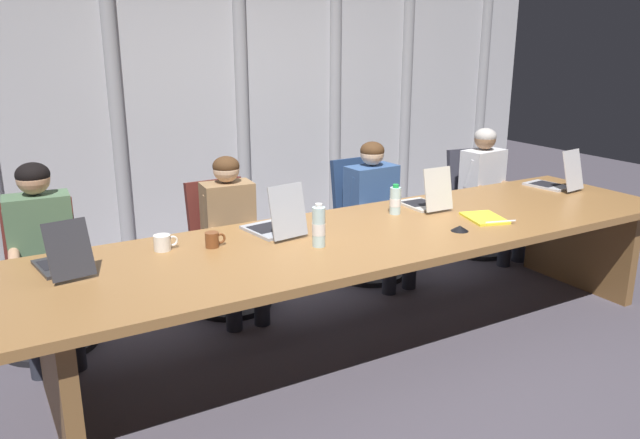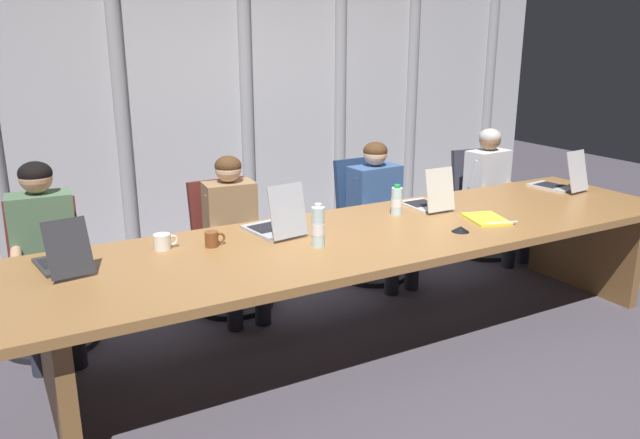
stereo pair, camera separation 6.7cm
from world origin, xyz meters
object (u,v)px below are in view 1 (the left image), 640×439
at_px(laptop_left_end, 63,261).
at_px(laptop_center, 426,200).
at_px(laptop_right_mid, 556,181).
at_px(coffee_mug_near, 213,240).
at_px(office_chair_center, 366,232).
at_px(office_chair_right_mid, 477,213).
at_px(person_center, 378,204).
at_px(water_bottle_primary, 395,201).
at_px(person_left_mid, 233,228).
at_px(person_right_mid, 490,185).
at_px(conference_mic_left_side, 460,228).
at_px(office_chair_left_end, 45,293).
at_px(water_bottle_secondary, 319,227).
at_px(coffee_mug_far, 163,243).
at_px(person_left_end, 43,250).
at_px(spiral_notepad, 485,218).
at_px(office_chair_left_mid, 227,260).
at_px(laptop_left_mid, 275,224).

bearing_deg(laptop_left_end, laptop_center, -97.14).
relative_size(laptop_right_mid, coffee_mug_near, 3.58).
bearing_deg(office_chair_center, office_chair_right_mid, 88.05).
bearing_deg(person_center, water_bottle_primary, -29.15).
xyz_separation_m(office_chair_right_mid, person_left_mid, (-2.47, -0.16, 0.29)).
height_order(laptop_center, water_bottle_primary, laptop_center).
bearing_deg(person_left_mid, water_bottle_primary, 60.56).
bearing_deg(coffee_mug_near, office_chair_right_mid, 16.37).
distance_m(person_right_mid, conference_mic_left_side, 1.82).
bearing_deg(person_left_mid, office_chair_left_end, -92.56).
xyz_separation_m(water_bottle_secondary, coffee_mug_far, (-0.79, 0.38, -0.07)).
relative_size(office_chair_right_mid, person_left_end, 0.77).
height_order(office_chair_left_end, water_bottle_secondary, water_bottle_secondary).
relative_size(person_left_mid, water_bottle_secondary, 4.43).
distance_m(office_chair_center, person_left_end, 2.49).
bearing_deg(office_chair_right_mid, office_chair_center, -82.71).
bearing_deg(person_right_mid, office_chair_right_mid, 165.85).
relative_size(laptop_right_mid, office_chair_right_mid, 0.47).
relative_size(laptop_left_end, conference_mic_left_side, 4.01).
bearing_deg(water_bottle_primary, coffee_mug_near, -178.20).
xyz_separation_m(person_center, coffee_mug_near, (-1.63, -0.68, 0.16)).
bearing_deg(spiral_notepad, water_bottle_primary, 153.31).
xyz_separation_m(laptop_left_end, office_chair_left_end, (-0.03, 0.81, -0.47)).
bearing_deg(coffee_mug_near, coffee_mug_far, 161.20).
relative_size(office_chair_center, person_left_end, 0.79).
distance_m(laptop_left_end, coffee_mug_near, 0.80).
bearing_deg(office_chair_left_mid, water_bottle_primary, 47.46).
distance_m(office_chair_center, water_bottle_primary, 0.99).
xyz_separation_m(coffee_mug_near, conference_mic_left_side, (1.43, -0.47, -0.03)).
height_order(laptop_left_mid, laptop_right_mid, laptop_left_mid).
bearing_deg(conference_mic_left_side, water_bottle_secondary, 168.46).
xyz_separation_m(laptop_left_mid, office_chair_right_mid, (2.44, 0.80, -0.47)).
xyz_separation_m(water_bottle_secondary, spiral_notepad, (1.22, -0.07, -0.11)).
relative_size(person_center, coffee_mug_near, 9.21).
xyz_separation_m(laptop_right_mid, water_bottle_primary, (-1.54, 0.04, 0.03)).
height_order(coffee_mug_far, conference_mic_left_side, coffee_mug_far).
height_order(laptop_left_end, water_bottle_secondary, laptop_left_end).
xyz_separation_m(laptop_right_mid, water_bottle_secondary, (-2.32, -0.29, 0.05)).
bearing_deg(spiral_notepad, office_chair_left_end, 171.43).
bearing_deg(coffee_mug_far, office_chair_center, 21.69).
relative_size(office_chair_center, coffee_mug_far, 6.83).
xyz_separation_m(laptop_left_mid, coffee_mug_far, (-0.68, 0.05, -0.02)).
xyz_separation_m(office_chair_left_end, conference_mic_left_side, (2.26, -1.31, 0.43)).
xyz_separation_m(laptop_right_mid, person_left_mid, (-2.46, 0.67, -0.19)).
relative_size(office_chair_center, spiral_notepad, 2.68).
xyz_separation_m(office_chair_center, water_bottle_primary, (-0.32, -0.80, 0.49)).
height_order(laptop_center, conference_mic_left_side, laptop_center).
xyz_separation_m(laptop_left_end, person_left_end, (-0.03, 0.66, -0.14)).
bearing_deg(conference_mic_left_side, water_bottle_primary, 102.59).
relative_size(coffee_mug_far, spiral_notepad, 0.39).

